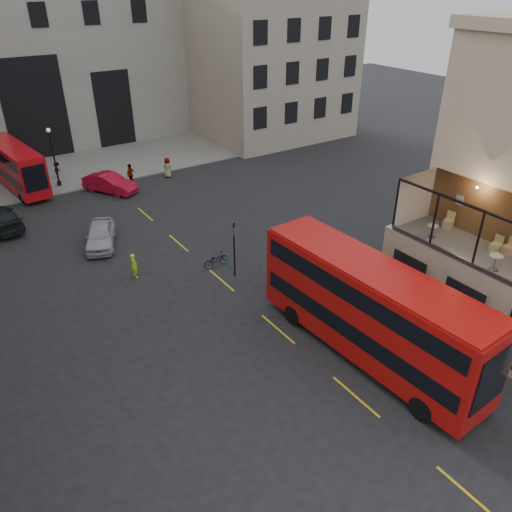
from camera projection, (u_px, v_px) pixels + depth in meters
ground at (386, 379)px, 23.70m from camera, size 140.00×140.00×0.00m
host_frontage at (480, 297)px, 25.77m from camera, size 3.00×11.00×4.50m
cafe_floor at (490, 258)px, 24.64m from camera, size 3.00×10.00×0.10m
gateway at (15, 57)px, 51.22m from camera, size 35.00×10.60×18.00m
building_right at (259, 38)px, 57.16m from camera, size 16.60×18.60×20.00m
pavement_far at (48, 173)px, 48.13m from camera, size 40.00×12.00×0.12m
traffic_light_near at (234, 242)px, 30.67m from camera, size 0.16×0.20×3.80m
street_lamp_b at (55, 161)px, 44.10m from camera, size 0.36×0.36×5.33m
bus_near at (370, 307)px, 23.98m from camera, size 3.45×12.70×5.02m
bus_far at (15, 164)px, 43.85m from camera, size 3.38×10.06×3.94m
car_a at (100, 235)px, 35.08m from camera, size 3.54×5.04×1.59m
car_b at (110, 183)px, 43.76m from camera, size 4.00×5.14×1.63m
car_c at (1, 218)px, 37.50m from camera, size 2.70×5.67×1.60m
bicycle at (216, 260)px, 32.70m from camera, size 1.82×0.69×0.95m
cyclist at (134, 266)px, 31.34m from camera, size 0.47×0.65×1.66m
pedestrian_b at (57, 170)px, 46.69m from camera, size 1.03×1.17×1.57m
pedestrian_c at (131, 174)px, 45.18m from camera, size 1.22×1.04×1.96m
pedestrian_d at (168, 168)px, 46.89m from camera, size 0.99×1.10×1.89m
cafe_table_mid at (495, 260)px, 23.35m from camera, size 0.62×0.62×0.77m
cafe_table_far at (433, 229)px, 26.28m from camera, size 0.56×0.56×0.70m
cafe_chair_b at (496, 247)px, 24.97m from camera, size 0.48×0.48×0.88m
cafe_chair_c at (508, 250)px, 24.71m from camera, size 0.51×0.51×0.91m
cafe_chair_d at (448, 223)px, 27.33m from camera, size 0.56×0.56×0.94m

